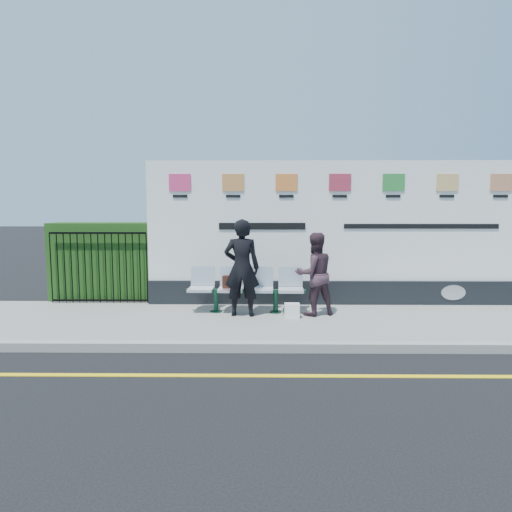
{
  "coord_description": "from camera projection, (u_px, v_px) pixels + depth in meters",
  "views": [
    {
      "loc": [
        -1.12,
        -5.72,
        2.23
      ],
      "look_at": [
        -1.22,
        2.84,
        1.25
      ],
      "focal_mm": 32.0,
      "sensor_mm": 36.0,
      "label": 1
    }
  ],
  "objects": [
    {
      "name": "bench",
      "position": [
        246.0,
        300.0,
        8.9
      ],
      "size": [
        2.25,
        0.65,
        0.48
      ],
      "primitive_type": null,
      "rotation": [
        0.0,
        0.0,
        -0.03
      ],
      "color": "silver",
      "rests_on": "pavement"
    },
    {
      "name": "carrier_bag_white",
      "position": [
        292.0,
        311.0,
        8.47
      ],
      "size": [
        0.27,
        0.16,
        0.27
      ],
      "primitive_type": "cube",
      "color": "white",
      "rests_on": "pavement"
    },
    {
      "name": "yellow_line",
      "position": [
        347.0,
        376.0,
        5.92
      ],
      "size": [
        14.0,
        0.1,
        0.01
      ],
      "primitive_type": "cube",
      "color": "yellow",
      "rests_on": "ground"
    },
    {
      "name": "woman_left",
      "position": [
        242.0,
        268.0,
        8.56
      ],
      "size": [
        0.69,
        0.47,
        1.83
      ],
      "primitive_type": "imported",
      "rotation": [
        0.0,
        0.0,
        3.09
      ],
      "color": "black",
      "rests_on": "pavement"
    },
    {
      "name": "ground",
      "position": [
        347.0,
        376.0,
        5.92
      ],
      "size": [
        80.0,
        80.0,
        0.0
      ],
      "primitive_type": "plane",
      "color": "black"
    },
    {
      "name": "woman_right",
      "position": [
        314.0,
        274.0,
        8.64
      ],
      "size": [
        0.91,
        0.81,
        1.58
      ],
      "primitive_type": "imported",
      "rotation": [
        0.0,
        0.0,
        3.46
      ],
      "color": "#3B262F",
      "rests_on": "pavement"
    },
    {
      "name": "hedge",
      "position": [
        106.0,
        261.0,
        10.13
      ],
      "size": [
        2.35,
        0.7,
        1.7
      ],
      "primitive_type": "cube",
      "color": "#1F4615",
      "rests_on": "pavement"
    },
    {
      "name": "railing",
      "position": [
        99.0,
        267.0,
        9.7
      ],
      "size": [
        2.05,
        0.06,
        1.54
      ],
      "primitive_type": null,
      "color": "black",
      "rests_on": "pavement"
    },
    {
      "name": "billboard",
      "position": [
        338.0,
        243.0,
        9.58
      ],
      "size": [
        8.0,
        0.3,
        3.0
      ],
      "color": "black",
      "rests_on": "pavement"
    },
    {
      "name": "kerb",
      "position": [
        335.0,
        347.0,
        6.91
      ],
      "size": [
        14.0,
        0.18,
        0.14
      ],
      "primitive_type": "cube",
      "color": "gray",
      "rests_on": "ground"
    },
    {
      "name": "pavement",
      "position": [
        322.0,
        322.0,
        8.4
      ],
      "size": [
        14.0,
        3.0,
        0.12
      ],
      "primitive_type": "cube",
      "color": "gray",
      "rests_on": "ground"
    },
    {
      "name": "handbag_brown",
      "position": [
        231.0,
        282.0,
        8.87
      ],
      "size": [
        0.32,
        0.17,
        0.24
      ],
      "primitive_type": "cube",
      "rotation": [
        0.0,
        0.0,
        -0.11
      ],
      "color": "black",
      "rests_on": "bench"
    }
  ]
}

